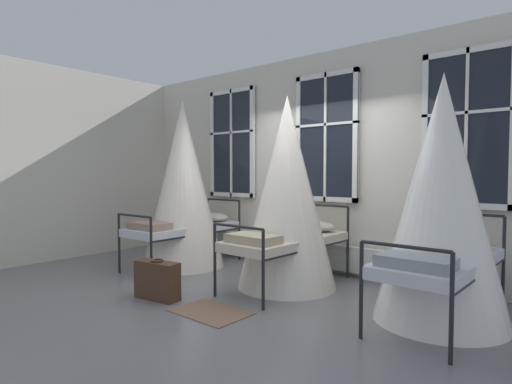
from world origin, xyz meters
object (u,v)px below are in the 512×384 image
object	(u,v)px
cot_second	(287,194)
suitcase_dark	(157,280)
cot_third	(441,202)
cot_first	(183,186)

from	to	relation	value
cot_second	suitcase_dark	distance (m)	1.91
cot_third	suitcase_dark	xyz separation A→B (m)	(-2.74, -1.35, -0.97)
cot_first	cot_second	xyz separation A→B (m)	(1.95, 0.07, -0.06)
cot_second	cot_third	world-z (taller)	cot_second
cot_third	suitcase_dark	world-z (taller)	cot_third
cot_second	suitcase_dark	bearing A→B (deg)	150.67
cot_second	suitcase_dark	xyz separation A→B (m)	(-0.84, -1.41, -0.97)
cot_third	suitcase_dark	bearing A→B (deg)	117.83
suitcase_dark	cot_first	bearing A→B (deg)	121.27
cot_second	cot_third	distance (m)	1.90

